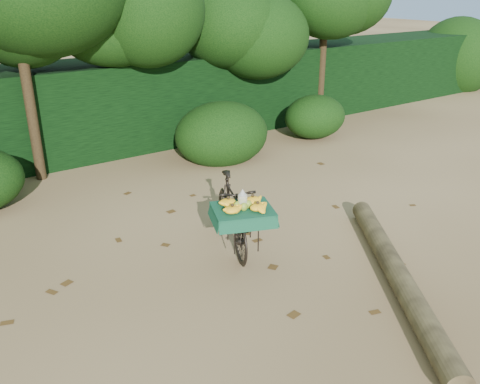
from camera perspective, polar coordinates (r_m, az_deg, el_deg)
ground at (r=6.33m, az=8.12°, el=-8.95°), size 80.00×80.00×0.00m
vendor_bicycle at (r=6.63m, az=-0.91°, el=-2.34°), size 1.15×1.79×0.98m
fallen_log at (r=6.28m, az=17.21°, el=-8.73°), size 2.27×3.13×0.26m
hedge_backdrop at (r=11.11m, az=-14.47°, el=9.38°), size 26.00×1.80×1.80m
tree_row at (r=9.97m, az=-16.91°, el=14.15°), size 14.50×2.00×4.00m
bush_clumps at (r=9.65m, az=-7.05°, el=5.23°), size 8.80×1.70×0.90m
leaf_litter at (r=6.75m, az=4.36°, el=-6.62°), size 7.00×7.30×0.01m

